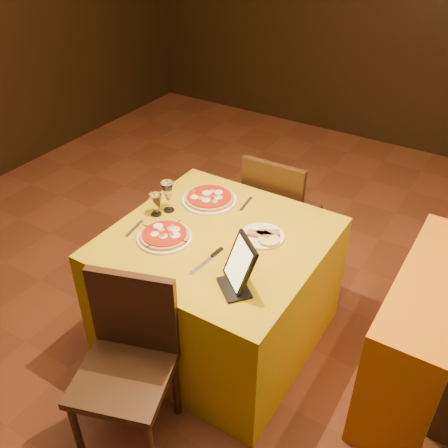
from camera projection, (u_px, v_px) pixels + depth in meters
The scene contains 14 objects.
floor at pixel (219, 372), 2.86m from camera, with size 6.00×7.00×0.01m, color #5E2D19.
wall_back at pixel (427, 4), 4.50m from camera, with size 6.00×0.01×2.80m, color black.
main_table at pixel (219, 289), 2.88m from camera, with size 1.10×1.10×0.75m, color #B1920B.
chair_main_near at pixel (123, 377), 2.27m from camera, with size 0.42×0.42×0.91m, color black, non-canonical shape.
chair_main_far at pixel (282, 212), 3.40m from camera, with size 0.42×0.42×0.91m, color black, non-canonical shape.
pizza_near at pixel (165, 236), 2.64m from camera, with size 0.30×0.30×0.03m.
pizza_far at pixel (209, 199), 2.95m from camera, with size 0.33×0.33×0.03m.
cutlet_dish at pixel (262, 235), 2.65m from camera, with size 0.24×0.24×0.03m.
wine_glass at pixel (168, 196), 2.82m from camera, with size 0.07×0.07×0.19m, color #D5C279, non-canonical shape.
water_glass at pixel (156, 205), 2.81m from camera, with size 0.07×0.07×0.13m, color white, non-canonical shape.
tablet at pixel (240, 263), 2.29m from camera, with size 0.21×0.02×0.24m, color black.
knife at pixel (206, 262), 2.49m from camera, with size 0.25×0.02×0.01m, color silver.
fork_near at pixel (135, 229), 2.72m from camera, with size 0.17×0.02×0.01m, color silver.
fork_far at pixel (246, 204), 2.93m from camera, with size 0.17×0.02×0.01m, color #B5B6BC.
Camera 1 is at (1.01, -1.57, 2.32)m, focal length 40.00 mm.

